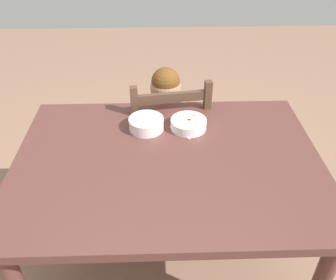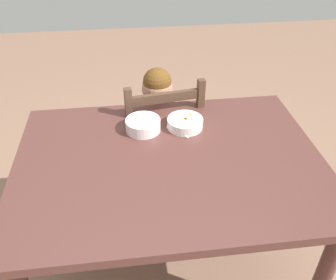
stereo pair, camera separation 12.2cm
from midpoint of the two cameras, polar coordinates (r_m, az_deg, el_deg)
ground_plane at (r=2.14m, az=-1.55°, el=-19.36°), size 8.00×8.00×0.00m
dining_table at (r=1.64m, az=-1.92°, el=-5.88°), size 1.33×0.97×0.77m
dining_chair at (r=2.20m, az=-2.86°, el=-1.05°), size 0.47×0.47×0.93m
child_figure at (r=2.09m, az=-3.18°, el=2.72°), size 0.32×0.31×0.94m
bowl_of_peas at (r=1.74m, az=-5.93°, el=2.36°), size 0.17×0.17×0.06m
bowl_of_carrots at (r=1.76m, az=0.71°, el=2.67°), size 0.17×0.17×0.05m
spoon at (r=1.75m, az=-1.13°, el=1.62°), size 0.10×0.12×0.01m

